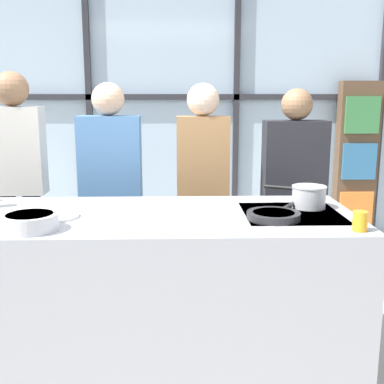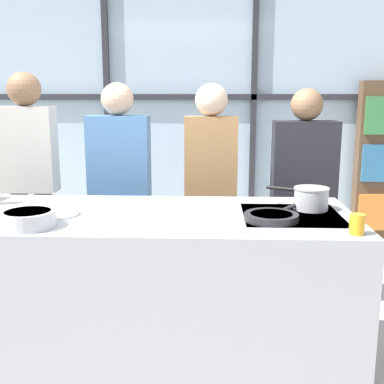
{
  "view_description": "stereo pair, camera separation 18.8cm",
  "coord_description": "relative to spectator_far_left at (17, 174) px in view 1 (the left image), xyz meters",
  "views": [
    {
      "loc": [
        0.16,
        -2.53,
        1.57
      ],
      "look_at": [
        0.23,
        0.1,
        1.03
      ],
      "focal_mm": 45.0,
      "sensor_mm": 36.0,
      "label": 1
    },
    {
      "loc": [
        0.34,
        -2.52,
        1.57
      ],
      "look_at": [
        0.23,
        0.1,
        1.03
      ],
      "focal_mm": 45.0,
      "sensor_mm": 36.0,
      "label": 2
    }
  ],
  "objects": [
    {
      "name": "spectator_center_left",
      "position": [
        0.67,
        -0.0,
        -0.07
      ],
      "size": [
        0.44,
        0.23,
        1.65
      ],
      "rotation": [
        0.0,
        0.0,
        3.14
      ],
      "color": "black",
      "rests_on": "ground_plane"
    },
    {
      "name": "spectator_far_left",
      "position": [
        0.0,
        0.0,
        0.0
      ],
      "size": [
        0.4,
        0.24,
        1.73
      ],
      "rotation": [
        0.0,
        0.0,
        3.14
      ],
      "color": "black",
      "rests_on": "ground_plane"
    },
    {
      "name": "back_window_wall",
      "position": [
        1.0,
        1.71,
        0.4
      ],
      "size": [
        6.4,
        0.1,
        2.8
      ],
      "color": "silver",
      "rests_on": "ground_plane"
    },
    {
      "name": "spectator_far_right",
      "position": [
        2.0,
        -0.0,
        -0.1
      ],
      "size": [
        0.45,
        0.23,
        1.61
      ],
      "rotation": [
        0.0,
        0.0,
        3.14
      ],
      "color": "#232838",
      "rests_on": "ground_plane"
    },
    {
      "name": "ground_plane",
      "position": [
        1.0,
        -0.92,
        -1.0
      ],
      "size": [
        18.0,
        18.0,
        0.0
      ],
      "primitive_type": "plane",
      "color": "#ADA89E"
    },
    {
      "name": "mixing_bowl",
      "position": [
        0.45,
        -1.21,
        -0.03
      ],
      "size": [
        0.27,
        0.27,
        0.08
      ],
      "color": "silver",
      "rests_on": "demo_island"
    },
    {
      "name": "bookshelf",
      "position": [
        3.03,
        1.53,
        -0.15
      ],
      "size": [
        0.42,
        0.19,
        1.7
      ],
      "color": "brown",
      "rests_on": "ground_plane"
    },
    {
      "name": "juice_glass_near",
      "position": [
        2.01,
        -1.27,
        -0.02
      ],
      "size": [
        0.07,
        0.07,
        0.1
      ],
      "primitive_type": "cylinder",
      "color": "orange",
      "rests_on": "demo_island"
    },
    {
      "name": "white_plate",
      "position": [
        0.5,
        -0.98,
        -0.06
      ],
      "size": [
        0.27,
        0.27,
        0.01
      ],
      "primitive_type": "cylinder",
      "color": "white",
      "rests_on": "demo_island"
    },
    {
      "name": "saucepan",
      "position": [
        1.9,
        -0.79,
        -0.0
      ],
      "size": [
        0.34,
        0.23,
        0.13
      ],
      "color": "silver",
      "rests_on": "demo_island"
    },
    {
      "name": "frying_pan",
      "position": [
        1.65,
        -1.04,
        -0.05
      ],
      "size": [
        0.35,
        0.44,
        0.04
      ],
      "color": "#232326",
      "rests_on": "demo_island"
    },
    {
      "name": "demo_island",
      "position": [
        1.0,
        -0.92,
        -0.54
      ],
      "size": [
        2.23,
        0.91,
        0.93
      ],
      "color": "#A8AAB2",
      "rests_on": "ground_plane"
    },
    {
      "name": "spectator_center_right",
      "position": [
        1.34,
        -0.0,
        -0.04
      ],
      "size": [
        0.38,
        0.23,
        1.65
      ],
      "rotation": [
        0.0,
        0.0,
        3.14
      ],
      "color": "black",
      "rests_on": "ground_plane"
    }
  ]
}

